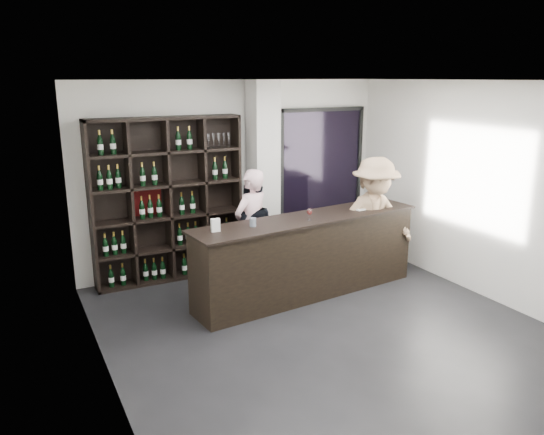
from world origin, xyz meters
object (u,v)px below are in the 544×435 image
customer (374,222)px  wine_shelf (168,200)px  tasting_counter (308,256)px  taster_black (251,232)px  taster_pink (251,227)px

customer → wine_shelf: bearing=156.8°
tasting_counter → customer: 1.13m
wine_shelf → taster_black: bearing=-29.4°
tasting_counter → wine_shelf: bearing=129.8°
taster_black → customer: bearing=173.5°
taster_black → wine_shelf: bearing=-4.5°
taster_black → customer: 1.79m
taster_pink → tasting_counter: bearing=101.6°
wine_shelf → taster_black: (1.05, -0.59, -0.46)m
wine_shelf → taster_pink: 1.28m
taster_pink → taster_black: 0.17m
wine_shelf → tasting_counter: (1.50, -1.47, -0.64)m
wine_shelf → tasting_counter: size_ratio=0.71×
tasting_counter → taster_pink: 0.95m
taster_pink → taster_black: (0.05, 0.12, -0.11)m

